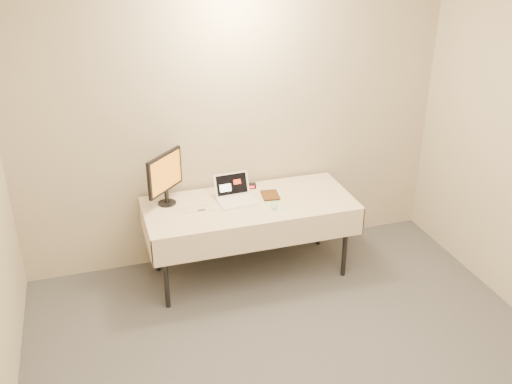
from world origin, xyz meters
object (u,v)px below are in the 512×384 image
object	(u,v)px
monitor	(165,175)
book	(262,187)
laptop	(235,194)
table	(249,209)

from	to	relation	value
monitor	book	bearing A→B (deg)	-53.45
book	laptop	bearing A→B (deg)	-176.62
table	monitor	size ratio (longest dim) A/B	3.94
laptop	book	world-z (taller)	laptop
laptop	book	xyz separation A→B (m)	(0.25, -0.02, 0.05)
table	monitor	xyz separation A→B (m)	(-0.70, 0.19, 0.34)
table	laptop	bearing A→B (deg)	139.64
laptop	monitor	bearing A→B (deg)	166.52
table	book	bearing A→B (deg)	27.76
laptop	book	bearing A→B (deg)	-7.73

